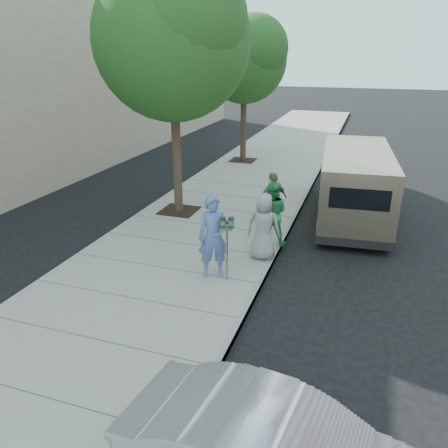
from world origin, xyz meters
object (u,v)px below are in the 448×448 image
at_px(parking_meter, 227,235).
at_px(person_striped_polo, 273,200).
at_px(tree_far, 246,56).
at_px(person_gray_shirt, 264,227).
at_px(person_green_shirt, 272,213).
at_px(tree_near, 173,35).
at_px(van, 354,183).
at_px(person_officer, 214,237).

distance_m(parking_meter, person_striped_polo, 3.65).
relative_size(tree_far, person_gray_shirt, 3.76).
xyz_separation_m(tree_far, person_green_shirt, (3.45, -9.26, -3.84)).
bearing_deg(parking_meter, tree_near, 107.97).
bearing_deg(tree_far, person_striped_polo, -68.08).
bearing_deg(person_gray_shirt, person_striped_polo, -87.77).
xyz_separation_m(tree_near, van, (5.42, 1.51, -4.36)).
xyz_separation_m(tree_near, parking_meter, (2.94, -3.97, -4.28)).
distance_m(van, person_gray_shirt, 4.54).
relative_size(tree_far, person_officer, 3.29).
bearing_deg(parking_meter, person_gray_shirt, 51.19).
distance_m(tree_far, parking_meter, 12.47).
relative_size(parking_meter, person_officer, 0.78).
distance_m(tree_far, van, 8.95).
height_order(parking_meter, person_officer, person_officer).
bearing_deg(person_officer, person_gray_shirt, 31.51).
distance_m(tree_near, person_officer, 6.40).
distance_m(tree_far, person_striped_polo, 9.40).
xyz_separation_m(tree_near, person_gray_shirt, (3.45, -2.58, -4.53)).
distance_m(tree_near, person_striped_polo, 5.58).
height_order(tree_near, person_green_shirt, tree_near).
bearing_deg(tree_far, person_green_shirt, -69.54).
bearing_deg(tree_near, tree_far, 90.00).
xyz_separation_m(parking_meter, person_officer, (-0.35, 0.11, -0.13)).
relative_size(parking_meter, person_gray_shirt, 0.90).
distance_m(tree_near, van, 7.12).
distance_m(parking_meter, person_green_shirt, 2.38).
bearing_deg(person_officer, parking_meter, -42.13).
bearing_deg(person_officer, person_green_shirt, 44.11).
bearing_deg(tree_near, person_green_shirt, -25.61).
height_order(parking_meter, person_striped_polo, person_striped_polo).
xyz_separation_m(parking_meter, person_gray_shirt, (0.52, 1.39, -0.26)).
bearing_deg(person_green_shirt, parking_meter, 69.73).
bearing_deg(person_striped_polo, tree_near, -54.51).
distance_m(tree_far, person_officer, 12.33).
relative_size(tree_near, person_gray_shirt, 4.36).
distance_m(tree_near, person_gray_shirt, 6.25).
xyz_separation_m(tree_far, van, (5.42, -6.09, -3.70)).
height_order(person_gray_shirt, person_striped_polo, person_gray_shirt).
bearing_deg(van, person_striped_polo, -144.96).
bearing_deg(van, person_gray_shirt, -120.44).
height_order(tree_far, person_striped_polo, tree_far).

